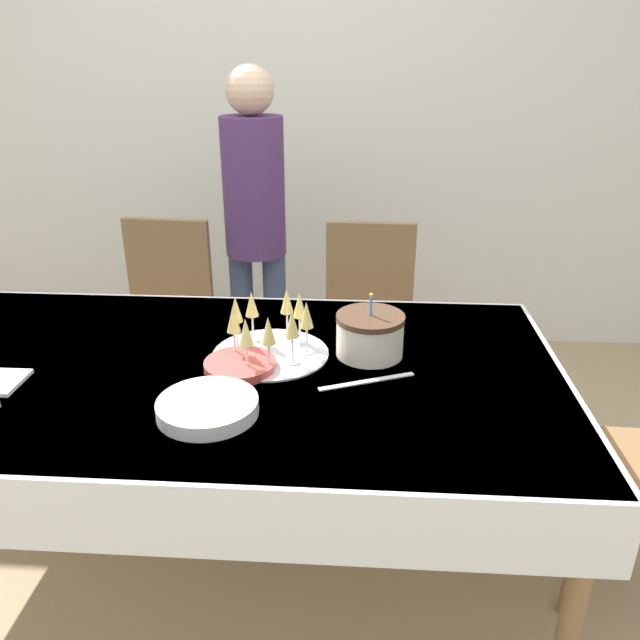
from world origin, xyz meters
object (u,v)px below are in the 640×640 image
Objects in this scene: birthday_cake at (370,335)px; person_standing at (255,214)px; dining_chair_far_left at (165,317)px; champagne_tray at (270,330)px; dining_chair_far_right at (368,322)px; plate_stack_dessert at (240,365)px; plate_stack_main at (208,407)px.

person_standing reaches higher than birthday_cake.
dining_chair_far_left reaches higher than champagne_tray.
birthday_cake is (-0.01, -0.79, 0.30)m from dining_chair_far_right.
person_standing reaches higher than dining_chair_far_left.
plate_stack_dessert is at bearing -161.77° from birthday_cake.
champagne_tray is 1.70× the size of plate_stack_dessert.
plate_stack_main is 1.39m from person_standing.
birthday_cake is at bearing 18.23° from plate_stack_dessert.
plate_stack_dessert is (0.53, -0.92, 0.25)m from dining_chair_far_left.
birthday_cake is at bearing -62.21° from person_standing.
plate_stack_dessert is (-0.39, -0.13, -0.05)m from birthday_cake.
dining_chair_far_right reaches higher than plate_stack_dessert.
plate_stack_dessert is 0.14× the size of person_standing.
champagne_tray is 1.04m from person_standing.
person_standing reaches higher than plate_stack_dessert.
champagne_tray is at bearing -78.46° from person_standing.
plate_stack_main is 1.24× the size of plate_stack_dessert.
person_standing reaches higher than dining_chair_far_right.
birthday_cake is at bearing 41.64° from plate_stack_main.
plate_stack_dessert is (0.04, 0.26, -0.01)m from plate_stack_main.
champagne_tray is at bearing -52.92° from dining_chair_far_left.
dining_chair_far_right is at bearing 66.38° from plate_stack_dessert.
dining_chair_far_left is at bearing 120.18° from plate_stack_dessert.
birthday_cake reaches higher than dining_chair_far_right.
dining_chair_far_left is 1.00× the size of dining_chair_far_right.
plate_stack_dessert is at bearing -125.75° from champagne_tray.
plate_stack_dessert is at bearing -113.62° from dining_chair_far_right.
plate_stack_main is 0.26m from plate_stack_dessert.
birthday_cake is at bearing -90.53° from dining_chair_far_right.
dining_chair_far_right is at bearing 0.01° from dining_chair_far_left.
dining_chair_far_left is 1.06m from champagne_tray.
plate_stack_main is at bearing -110.60° from dining_chair_far_right.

